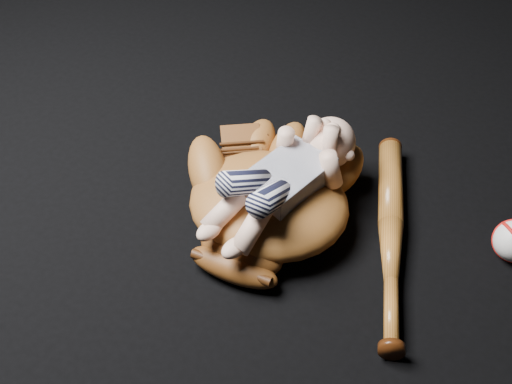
# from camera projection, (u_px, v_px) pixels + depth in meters

# --- Properties ---
(baseball_glove) EXTENTS (0.42, 0.47, 0.13)m
(baseball_glove) POSITION_uv_depth(u_px,v_px,m) (269.00, 197.00, 1.19)
(baseball_glove) COLOR brown
(baseball_glove) RESTS_ON ground
(newborn_baby) EXTENTS (0.23, 0.39, 0.15)m
(newborn_baby) POSITION_uv_depth(u_px,v_px,m) (278.00, 179.00, 1.14)
(newborn_baby) COLOR beige
(newborn_baby) RESTS_ON baseball_glove
(baseball_bat) EXTENTS (0.24, 0.49, 0.05)m
(baseball_bat) POSITION_uv_depth(u_px,v_px,m) (391.00, 235.00, 1.18)
(baseball_bat) COLOR #94551C
(baseball_bat) RESTS_ON ground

